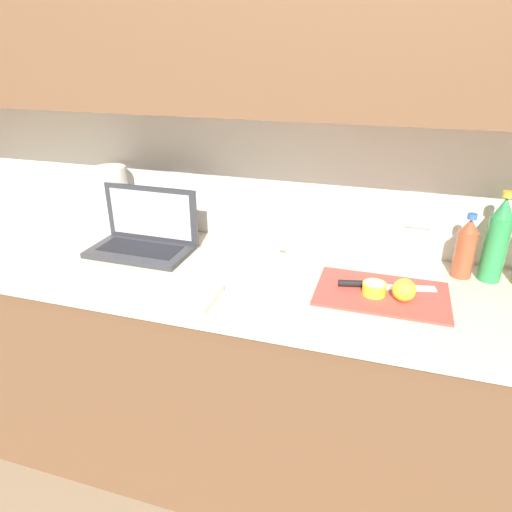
{
  "coord_description": "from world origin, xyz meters",
  "views": [
    {
      "loc": [
        0.57,
        -1.32,
        1.62
      ],
      "look_at": [
        0.17,
        -0.01,
        0.99
      ],
      "focal_mm": 32.0,
      "sensor_mm": 36.0,
      "label": 1
    }
  ],
  "objects_px": {
    "bottle_green_soda": "(466,249)",
    "paper_towel_roll": "(114,200)",
    "lemon_whole_beside": "(404,290)",
    "measuring_cup": "(269,241)",
    "bottle_oil_tall": "(497,241)",
    "lemon_half_cut": "(374,288)",
    "laptop": "(145,236)",
    "cutting_board": "(382,294)",
    "knife": "(369,285)"
  },
  "relations": [
    {
      "from": "measuring_cup",
      "to": "knife",
      "type": "bearing_deg",
      "value": -22.78
    },
    {
      "from": "cutting_board",
      "to": "knife",
      "type": "distance_m",
      "value": 0.05
    },
    {
      "from": "lemon_whole_beside",
      "to": "paper_towel_roll",
      "type": "xyz_separation_m",
      "value": [
        -1.16,
        0.26,
        0.09
      ]
    },
    {
      "from": "lemon_whole_beside",
      "to": "bottle_green_soda",
      "type": "bearing_deg",
      "value": 52.76
    },
    {
      "from": "cutting_board",
      "to": "bottle_oil_tall",
      "type": "xyz_separation_m",
      "value": [
        0.34,
        0.21,
        0.14
      ]
    },
    {
      "from": "cutting_board",
      "to": "bottle_oil_tall",
      "type": "relative_size",
      "value": 1.34
    },
    {
      "from": "bottle_oil_tall",
      "to": "measuring_cup",
      "type": "distance_m",
      "value": 0.76
    },
    {
      "from": "bottle_oil_tall",
      "to": "bottle_green_soda",
      "type": "bearing_deg",
      "value": 180.0
    },
    {
      "from": "lemon_half_cut",
      "to": "laptop",
      "type": "bearing_deg",
      "value": 172.51
    },
    {
      "from": "lemon_half_cut",
      "to": "paper_towel_roll",
      "type": "distance_m",
      "value": 1.11
    },
    {
      "from": "bottle_oil_tall",
      "to": "knife",
      "type": "bearing_deg",
      "value": -153.4
    },
    {
      "from": "bottle_green_soda",
      "to": "bottle_oil_tall",
      "type": "xyz_separation_m",
      "value": [
        0.09,
        0.0,
        0.04
      ]
    },
    {
      "from": "bottle_green_soda",
      "to": "paper_towel_roll",
      "type": "distance_m",
      "value": 1.35
    },
    {
      "from": "bottle_green_soda",
      "to": "lemon_whole_beside",
      "type": "bearing_deg",
      "value": -127.24
    },
    {
      "from": "measuring_cup",
      "to": "bottle_green_soda",
      "type": "bearing_deg",
      "value": 2.49
    },
    {
      "from": "laptop",
      "to": "lemon_half_cut",
      "type": "bearing_deg",
      "value": -6.91
    },
    {
      "from": "measuring_cup",
      "to": "paper_towel_roll",
      "type": "bearing_deg",
      "value": 176.03
    },
    {
      "from": "knife",
      "to": "paper_towel_roll",
      "type": "distance_m",
      "value": 1.08
    },
    {
      "from": "lemon_whole_beside",
      "to": "bottle_oil_tall",
      "type": "height_order",
      "value": "bottle_oil_tall"
    },
    {
      "from": "lemon_whole_beside",
      "to": "measuring_cup",
      "type": "distance_m",
      "value": 0.53
    },
    {
      "from": "lemon_half_cut",
      "to": "paper_towel_roll",
      "type": "xyz_separation_m",
      "value": [
        -1.07,
        0.25,
        0.11
      ]
    },
    {
      "from": "laptop",
      "to": "measuring_cup",
      "type": "bearing_deg",
      "value": 11.07
    },
    {
      "from": "lemon_half_cut",
      "to": "bottle_green_soda",
      "type": "height_order",
      "value": "bottle_green_soda"
    },
    {
      "from": "measuring_cup",
      "to": "lemon_half_cut",
      "type": "bearing_deg",
      "value": -26.83
    },
    {
      "from": "cutting_board",
      "to": "knife",
      "type": "xyz_separation_m",
      "value": [
        -0.04,
        0.03,
        0.01
      ]
    },
    {
      "from": "lemon_half_cut",
      "to": "bottle_oil_tall",
      "type": "xyz_separation_m",
      "value": [
        0.36,
        0.23,
        0.11
      ]
    },
    {
      "from": "lemon_half_cut",
      "to": "bottle_oil_tall",
      "type": "relative_size",
      "value": 0.24
    },
    {
      "from": "bottle_oil_tall",
      "to": "paper_towel_roll",
      "type": "bearing_deg",
      "value": 179.28
    },
    {
      "from": "bottle_oil_tall",
      "to": "cutting_board",
      "type": "bearing_deg",
      "value": -147.5
    },
    {
      "from": "cutting_board",
      "to": "bottle_green_soda",
      "type": "xyz_separation_m",
      "value": [
        0.25,
        0.21,
        0.1
      ]
    },
    {
      "from": "bottle_green_soda",
      "to": "measuring_cup",
      "type": "height_order",
      "value": "bottle_green_soda"
    },
    {
      "from": "lemon_whole_beside",
      "to": "measuring_cup",
      "type": "relative_size",
      "value": 0.63
    },
    {
      "from": "lemon_whole_beside",
      "to": "measuring_cup",
      "type": "xyz_separation_m",
      "value": [
        -0.48,
        0.21,
        0.01
      ]
    },
    {
      "from": "bottle_green_soda",
      "to": "measuring_cup",
      "type": "xyz_separation_m",
      "value": [
        -0.67,
        -0.03,
        -0.05
      ]
    },
    {
      "from": "knife",
      "to": "lemon_half_cut",
      "type": "xyz_separation_m",
      "value": [
        0.02,
        -0.04,
        0.01
      ]
    },
    {
      "from": "knife",
      "to": "measuring_cup",
      "type": "relative_size",
      "value": 2.74
    },
    {
      "from": "lemon_whole_beside",
      "to": "bottle_green_soda",
      "type": "xyz_separation_m",
      "value": [
        0.19,
        0.24,
        0.06
      ]
    },
    {
      "from": "paper_towel_roll",
      "to": "laptop",
      "type": "bearing_deg",
      "value": -32.6
    },
    {
      "from": "bottle_oil_tall",
      "to": "lemon_half_cut",
      "type": "bearing_deg",
      "value": -147.49
    },
    {
      "from": "lemon_half_cut",
      "to": "measuring_cup",
      "type": "height_order",
      "value": "measuring_cup"
    },
    {
      "from": "bottle_green_soda",
      "to": "cutting_board",
      "type": "bearing_deg",
      "value": -139.29
    },
    {
      "from": "laptop",
      "to": "cutting_board",
      "type": "bearing_deg",
      "value": -5.72
    },
    {
      "from": "bottle_green_soda",
      "to": "paper_towel_roll",
      "type": "xyz_separation_m",
      "value": [
        -1.34,
        0.02,
        0.04
      ]
    },
    {
      "from": "laptop",
      "to": "measuring_cup",
      "type": "xyz_separation_m",
      "value": [
        0.47,
        0.09,
        0.0
      ]
    },
    {
      "from": "cutting_board",
      "to": "bottle_green_soda",
      "type": "distance_m",
      "value": 0.34
    },
    {
      "from": "lemon_half_cut",
      "to": "cutting_board",
      "type": "bearing_deg",
      "value": 32.61
    },
    {
      "from": "cutting_board",
      "to": "knife",
      "type": "height_order",
      "value": "knife"
    },
    {
      "from": "measuring_cup",
      "to": "bottle_oil_tall",
      "type": "bearing_deg",
      "value": 2.2
    },
    {
      "from": "lemon_whole_beside",
      "to": "bottle_oil_tall",
      "type": "bearing_deg",
      "value": 41.82
    },
    {
      "from": "bottle_oil_tall",
      "to": "laptop",
      "type": "bearing_deg",
      "value": -174.6
    }
  ]
}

